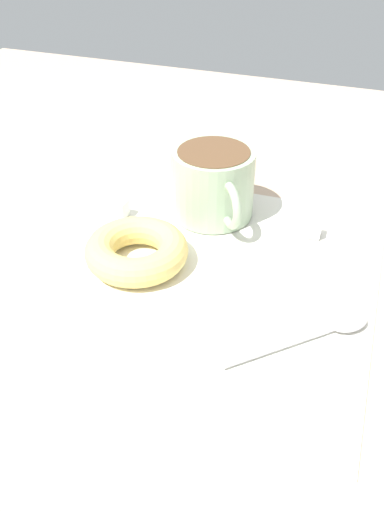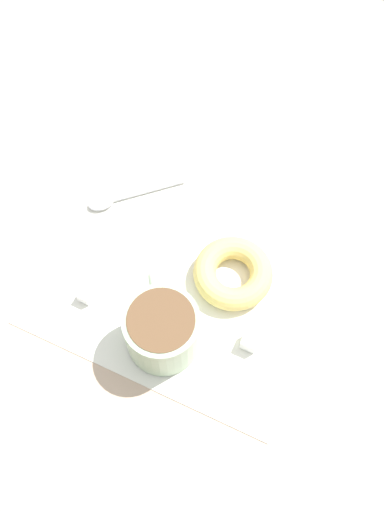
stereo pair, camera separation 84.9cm
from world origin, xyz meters
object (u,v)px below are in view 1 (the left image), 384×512
donut (137,250)px  sugar_cube_extra (313,229)px  spoon (328,329)px  sugar_cube (118,209)px  coffee_cup (214,183)px

donut → sugar_cube_extra: size_ratio=6.40×
spoon → sugar_cube: sugar_cube is taller
coffee_cup → sugar_cube: 11.19cm
spoon → sugar_cube_extra: 15.17cm
spoon → donut: bearing=-11.4°
coffee_cup → sugar_cube_extra: bearing=176.5°
spoon → sugar_cube: size_ratio=5.77×
spoon → sugar_cube: bearing=-24.1°
donut → sugar_cube: bearing=-52.9°
coffee_cup → donut: (4.41, 11.41, -2.52)cm
coffee_cup → sugar_cube: coffee_cup is taller
coffee_cup → sugar_cube_extra: 12.03cm
spoon → sugar_cube: 27.74cm
spoon → sugar_cube_extra: (3.77, -14.69, 0.41)cm
sugar_cube_extra → sugar_cube: bearing=8.8°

